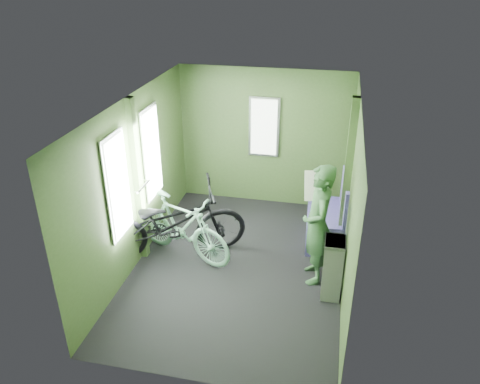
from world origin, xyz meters
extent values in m
plane|color=black|center=(0.00, 0.00, 0.00)|extent=(4.00, 4.00, 0.00)
cube|color=silver|center=(0.00, 0.00, 2.30)|extent=(2.80, 4.00, 0.02)
cube|color=#375025|center=(0.00, 2.00, 1.15)|extent=(2.80, 0.02, 2.30)
cube|color=#375025|center=(0.00, -2.00, 1.15)|extent=(2.80, 0.02, 2.30)
cube|color=#375025|center=(-1.40, 0.00, 1.15)|extent=(0.02, 4.00, 2.30)
cube|color=#375025|center=(1.40, 0.00, 1.15)|extent=(0.02, 4.00, 2.30)
cube|color=#375025|center=(-1.36, 0.00, 1.15)|extent=(0.08, 0.12, 2.30)
cube|color=silver|center=(-1.35, -0.55, 1.35)|extent=(0.02, 0.56, 1.34)
cube|color=silver|center=(-1.35, 0.55, 1.35)|extent=(0.02, 0.56, 1.34)
cube|color=white|center=(-1.34, -0.55, 1.88)|extent=(0.00, 0.12, 0.12)
cube|color=white|center=(-1.34, 0.55, 1.88)|extent=(0.00, 0.12, 0.12)
cylinder|color=silver|center=(-1.29, 0.00, 1.10)|extent=(0.03, 0.40, 0.03)
cube|color=#375025|center=(1.35, 0.60, 1.15)|extent=(0.10, 0.10, 2.30)
cube|color=white|center=(1.38, 0.90, 1.85)|extent=(0.02, 0.40, 0.50)
cube|color=silver|center=(0.00, 1.96, 1.35)|extent=(0.50, 0.02, 1.00)
imported|color=black|center=(-0.96, 0.06, 0.00)|extent=(2.26, 1.62, 1.18)
imported|color=#82C1A2|center=(-0.83, 0.07, 0.00)|extent=(1.70, 1.08, 1.00)
imported|color=#2C512C|center=(1.03, -0.03, 0.81)|extent=(0.50, 0.66, 1.62)
cube|color=silver|center=(0.97, 0.26, 1.21)|extent=(0.34, 0.23, 0.37)
cube|color=slate|center=(1.26, -0.34, 0.40)|extent=(0.24, 0.33, 0.80)
cube|color=navy|center=(1.12, 0.93, 0.25)|extent=(0.60, 1.01, 0.49)
cube|color=navy|center=(1.36, 0.93, 0.76)|extent=(0.12, 0.98, 0.55)
camera|label=1|loc=(1.12, -5.18, 3.84)|focal=35.00mm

